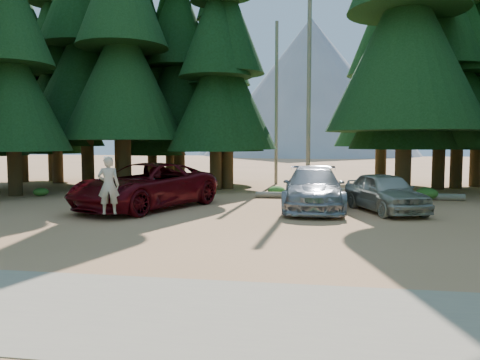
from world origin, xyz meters
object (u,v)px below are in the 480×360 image
(frisbee_player, at_px, (109,185))
(log_right, at_px, (407,196))
(silver_minivan_center, at_px, (313,189))
(red_pickup, at_px, (146,186))
(log_mid, at_px, (374,192))
(log_left, at_px, (299,195))
(silver_minivan_right, at_px, (385,192))

(frisbee_player, distance_m, log_right, 13.50)
(silver_minivan_center, bearing_deg, red_pickup, -173.76)
(log_mid, xyz_separation_m, log_right, (1.29, -1.40, 0.01))
(silver_minivan_center, bearing_deg, log_left, 100.38)
(silver_minivan_center, relative_size, log_left, 1.39)
(silver_minivan_right, xyz_separation_m, log_left, (-3.34, 3.72, -0.60))
(log_mid, height_order, log_right, log_right)
(silver_minivan_right, xyz_separation_m, log_mid, (0.30, 5.63, -0.60))
(silver_minivan_center, height_order, frisbee_player, frisbee_player)
(silver_minivan_center, xyz_separation_m, log_left, (-0.69, 3.49, -0.67))
(frisbee_player, bearing_deg, silver_minivan_center, -166.47)
(silver_minivan_right, xyz_separation_m, frisbee_player, (-9.24, -3.76, 0.47))
(red_pickup, bearing_deg, log_mid, 54.74)
(red_pickup, relative_size, log_mid, 1.85)
(log_left, height_order, log_mid, same)
(log_right, bearing_deg, red_pickup, -149.99)
(log_left, bearing_deg, frisbee_player, -126.09)
(frisbee_player, relative_size, log_right, 0.39)
(log_right, bearing_deg, frisbee_player, -137.57)
(log_left, bearing_deg, silver_minivan_right, -45.97)
(silver_minivan_right, relative_size, log_left, 1.08)
(log_right, bearing_deg, silver_minivan_center, -130.75)
(log_mid, bearing_deg, red_pickup, -124.61)
(log_left, relative_size, log_right, 0.83)
(silver_minivan_right, bearing_deg, silver_minivan_center, 155.81)
(log_mid, bearing_deg, log_right, -25.15)
(silver_minivan_center, height_order, silver_minivan_right, silver_minivan_center)
(red_pickup, xyz_separation_m, log_left, (5.84, 4.29, -0.75))
(log_mid, bearing_deg, silver_minivan_right, -70.80)
(log_left, bearing_deg, log_right, 7.90)
(frisbee_player, bearing_deg, silver_minivan_right, -175.58)
(red_pickup, xyz_separation_m, log_right, (10.77, 4.79, -0.74))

